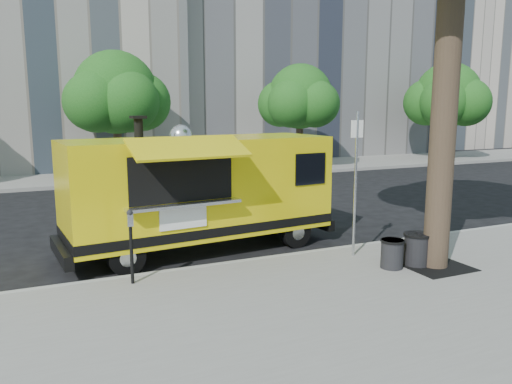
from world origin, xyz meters
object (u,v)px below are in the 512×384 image
sign_post (356,176)px  far_tree_b (116,93)px  parking_meter (131,238)px  trash_bin_right (417,248)px  food_truck (200,189)px  far_tree_c (300,97)px  trash_bin_left (392,253)px  far_tree_d (448,95)px

sign_post → far_tree_b: bearing=100.1°
parking_meter → sign_post: bearing=-2.5°
sign_post → trash_bin_right: bearing=-54.2°
food_truck → trash_bin_right: size_ratio=9.88×
far_tree_c → food_truck: 15.11m
food_truck → trash_bin_left: size_ratio=11.26×
far_tree_b → food_truck: far_tree_b is taller
far_tree_d → food_truck: (-19.12, -12.03, -2.46)m
parking_meter → trash_bin_left: parking_meter is taller
sign_post → trash_bin_left: (0.21, -0.99, -1.40)m
trash_bin_left → trash_bin_right: 0.56m
food_truck → sign_post: bearing=-43.9°
far_tree_c → sign_post: far_tree_c is taller
far_tree_c → trash_bin_right: size_ratio=8.12×
far_tree_b → food_truck: 12.37m
sign_post → trash_bin_right: 1.88m
sign_post → trash_bin_right: sign_post is taller
far_tree_d → sign_post: 21.79m
far_tree_b → trash_bin_left: 15.85m
far_tree_d → trash_bin_right: size_ratio=8.80×
far_tree_b → sign_post: size_ratio=1.83×
sign_post → parking_meter: size_ratio=2.25×
far_tree_c → trash_bin_right: (-5.69, -15.00, -3.23)m
far_tree_d → sign_post: far_tree_d is taller
far_tree_c → far_tree_b: bearing=178.1°
food_truck → trash_bin_left: food_truck is taller
trash_bin_left → trash_bin_right: size_ratio=0.88×
far_tree_d → parking_meter: 25.38m
trash_bin_left → food_truck: bearing=132.9°
food_truck → trash_bin_right: 4.76m
sign_post → far_tree_d: bearing=40.7°
far_tree_c → trash_bin_right: 16.36m
far_tree_b → sign_post: 14.61m
far_tree_c → trash_bin_left: 16.51m
parking_meter → trash_bin_right: (5.31, -1.25, -0.49)m
far_tree_b → far_tree_c: size_ratio=1.06×
food_truck → far_tree_d: bearing=26.7°
trash_bin_right → far_tree_b: bearing=102.2°
far_tree_c → sign_post: bearing=-114.8°
trash_bin_left → trash_bin_right: (0.55, -0.06, 0.04)m
trash_bin_left → trash_bin_right: bearing=-6.7°
far_tree_d → parking_meter: (-21.00, -13.95, -2.91)m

